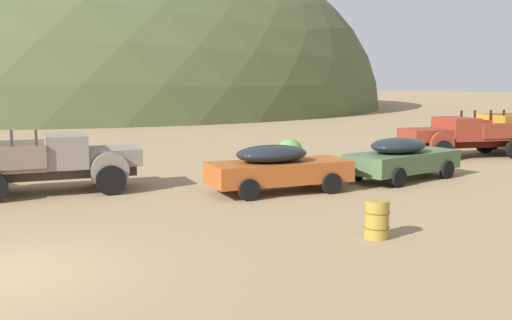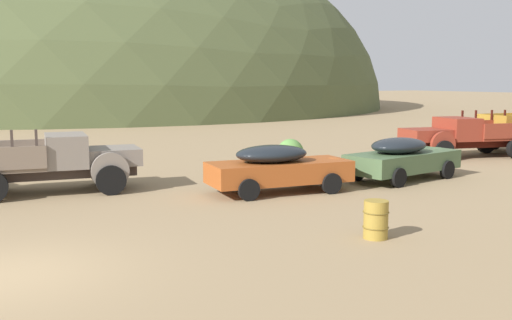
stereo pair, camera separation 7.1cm
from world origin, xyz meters
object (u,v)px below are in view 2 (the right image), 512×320
Objects in this scene: truck_primer_gray at (63,162)px; truck_rust_red at (459,136)px; car_oxide_orange at (283,167)px; oil_drum_spare at (376,219)px; car_weathered_green at (406,157)px.

truck_primer_gray is 0.89× the size of truck_rust_red.
truck_rust_red reaches higher than car_oxide_orange.
car_weathered_green is at bearing 43.47° from oil_drum_spare.
truck_primer_gray and truck_rust_red have the same top height.
truck_primer_gray is 10.75m from oil_drum_spare.
oil_drum_spare is (-12.79, -9.53, -0.56)m from truck_rust_red.
oil_drum_spare is at bearing -53.52° from truck_primer_gray.
car_weathered_green is at bearing 41.75° from truck_rust_red.
oil_drum_spare is at bearing 49.67° from truck_rust_red.
truck_primer_gray is 7.19m from car_oxide_orange.
oil_drum_spare is at bearing -147.34° from car_weathered_green.
truck_rust_red is at bearing 17.96° from car_weathered_green.
car_oxide_orange and car_weathered_green have the same top height.
truck_primer_gray is 1.15× the size of car_weathered_green.
car_weathered_green reaches higher than oil_drum_spare.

